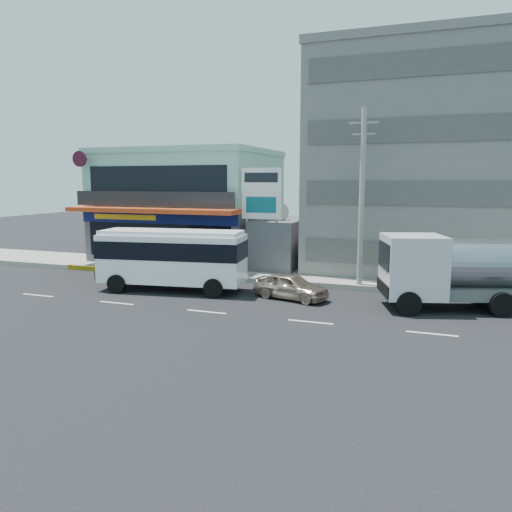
{
  "coord_description": "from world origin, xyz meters",
  "views": [
    {
      "loc": [
        9.94,
        -20.59,
        6.09
      ],
      "look_at": [
        1.15,
        3.63,
        2.2
      ],
      "focal_mm": 35.0,
      "sensor_mm": 36.0,
      "label": 1
    }
  ],
  "objects_px": {
    "satellite_dish": "(277,219)",
    "billboard": "(261,200)",
    "minibus": "(172,255)",
    "concrete_building": "(440,167)",
    "utility_pole_near": "(362,198)",
    "shop_building": "(190,208)",
    "sedan": "(291,286)",
    "tanker_truck": "(472,270)",
    "motorcycle_rider": "(176,274)"
  },
  "relations": [
    {
      "from": "satellite_dish",
      "to": "billboard",
      "type": "height_order",
      "value": "billboard"
    },
    {
      "from": "minibus",
      "to": "billboard",
      "type": "bearing_deg",
      "value": 59.71
    },
    {
      "from": "concrete_building",
      "to": "tanker_truck",
      "type": "xyz_separation_m",
      "value": [
        1.63,
        -10.26,
        -5.1
      ]
    },
    {
      "from": "sedan",
      "to": "tanker_truck",
      "type": "height_order",
      "value": "tanker_truck"
    },
    {
      "from": "sedan",
      "to": "shop_building",
      "type": "bearing_deg",
      "value": 62.32
    },
    {
      "from": "concrete_building",
      "to": "utility_pole_near",
      "type": "xyz_separation_m",
      "value": [
        -4.0,
        -7.6,
        -1.85
      ]
    },
    {
      "from": "shop_building",
      "to": "satellite_dish",
      "type": "height_order",
      "value": "shop_building"
    },
    {
      "from": "billboard",
      "to": "tanker_truck",
      "type": "height_order",
      "value": "billboard"
    },
    {
      "from": "concrete_building",
      "to": "motorcycle_rider",
      "type": "height_order",
      "value": "concrete_building"
    },
    {
      "from": "satellite_dish",
      "to": "motorcycle_rider",
      "type": "relative_size",
      "value": 0.62
    },
    {
      "from": "motorcycle_rider",
      "to": "satellite_dish",
      "type": "bearing_deg",
      "value": 59.01
    },
    {
      "from": "satellite_dish",
      "to": "sedan",
      "type": "distance_m",
      "value": 8.28
    },
    {
      "from": "shop_building",
      "to": "satellite_dish",
      "type": "distance_m",
      "value": 8.54
    },
    {
      "from": "motorcycle_rider",
      "to": "shop_building",
      "type": "bearing_deg",
      "value": 112.61
    },
    {
      "from": "shop_building",
      "to": "concrete_building",
      "type": "distance_m",
      "value": 18.28
    },
    {
      "from": "minibus",
      "to": "sedan",
      "type": "distance_m",
      "value": 6.93
    },
    {
      "from": "shop_building",
      "to": "satellite_dish",
      "type": "relative_size",
      "value": 8.27
    },
    {
      "from": "concrete_building",
      "to": "billboard",
      "type": "xyz_separation_m",
      "value": [
        -10.5,
        -5.8,
        -2.07
      ]
    },
    {
      "from": "satellite_dish",
      "to": "billboard",
      "type": "xyz_separation_m",
      "value": [
        -0.5,
        -1.8,
        1.35
      ]
    },
    {
      "from": "utility_pole_near",
      "to": "minibus",
      "type": "xyz_separation_m",
      "value": [
        -9.79,
        -3.84,
        -3.13
      ]
    },
    {
      "from": "billboard",
      "to": "minibus",
      "type": "distance_m",
      "value": 7.15
    },
    {
      "from": "sedan",
      "to": "minibus",
      "type": "bearing_deg",
      "value": 107.29
    },
    {
      "from": "minibus",
      "to": "concrete_building",
      "type": "bearing_deg",
      "value": 39.67
    },
    {
      "from": "shop_building",
      "to": "utility_pole_near",
      "type": "xyz_separation_m",
      "value": [
        14.0,
        -6.55,
        1.15
      ]
    },
    {
      "from": "billboard",
      "to": "sedan",
      "type": "bearing_deg",
      "value": -56.82
    },
    {
      "from": "billboard",
      "to": "motorcycle_rider",
      "type": "xyz_separation_m",
      "value": [
        -3.5,
        -4.86,
        -4.13
      ]
    },
    {
      "from": "satellite_dish",
      "to": "tanker_truck",
      "type": "relative_size",
      "value": 0.16
    },
    {
      "from": "shop_building",
      "to": "motorcycle_rider",
      "type": "bearing_deg",
      "value": -67.39
    },
    {
      "from": "concrete_building",
      "to": "minibus",
      "type": "distance_m",
      "value": 18.6
    },
    {
      "from": "shop_building",
      "to": "utility_pole_near",
      "type": "bearing_deg",
      "value": -25.06
    },
    {
      "from": "billboard",
      "to": "minibus",
      "type": "xyz_separation_m",
      "value": [
        -3.29,
        -5.64,
        -2.91
      ]
    },
    {
      "from": "tanker_truck",
      "to": "minibus",
      "type": "bearing_deg",
      "value": -175.62
    },
    {
      "from": "shop_building",
      "to": "minibus",
      "type": "bearing_deg",
      "value": -67.94
    },
    {
      "from": "concrete_building",
      "to": "sedan",
      "type": "xyz_separation_m",
      "value": [
        -7.0,
        -11.15,
        -6.32
      ]
    },
    {
      "from": "sedan",
      "to": "satellite_dish",
      "type": "bearing_deg",
      "value": 37.63
    },
    {
      "from": "satellite_dish",
      "to": "utility_pole_near",
      "type": "bearing_deg",
      "value": -30.96
    },
    {
      "from": "minibus",
      "to": "motorcycle_rider",
      "type": "xyz_separation_m",
      "value": [
        -0.21,
        0.78,
        -1.22
      ]
    },
    {
      "from": "shop_building",
      "to": "utility_pole_near",
      "type": "distance_m",
      "value": 15.5
    },
    {
      "from": "utility_pole_near",
      "to": "motorcycle_rider",
      "type": "relative_size",
      "value": 4.13
    },
    {
      "from": "concrete_building",
      "to": "billboard",
      "type": "relative_size",
      "value": 2.32
    },
    {
      "from": "motorcycle_rider",
      "to": "billboard",
      "type": "bearing_deg",
      "value": 54.24
    },
    {
      "from": "shop_building",
      "to": "tanker_truck",
      "type": "bearing_deg",
      "value": -25.12
    },
    {
      "from": "concrete_building",
      "to": "tanker_truck",
      "type": "relative_size",
      "value": 1.71
    },
    {
      "from": "utility_pole_near",
      "to": "minibus",
      "type": "relative_size",
      "value": 1.2
    },
    {
      "from": "utility_pole_near",
      "to": "minibus",
      "type": "distance_m",
      "value": 10.97
    },
    {
      "from": "satellite_dish",
      "to": "tanker_truck",
      "type": "distance_m",
      "value": 13.31
    },
    {
      "from": "concrete_building",
      "to": "tanker_truck",
      "type": "bearing_deg",
      "value": -80.97
    },
    {
      "from": "minibus",
      "to": "sedan",
      "type": "height_order",
      "value": "minibus"
    },
    {
      "from": "shop_building",
      "to": "sedan",
      "type": "distance_m",
      "value": 15.29
    },
    {
      "from": "billboard",
      "to": "tanker_truck",
      "type": "distance_m",
      "value": 13.27
    }
  ]
}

